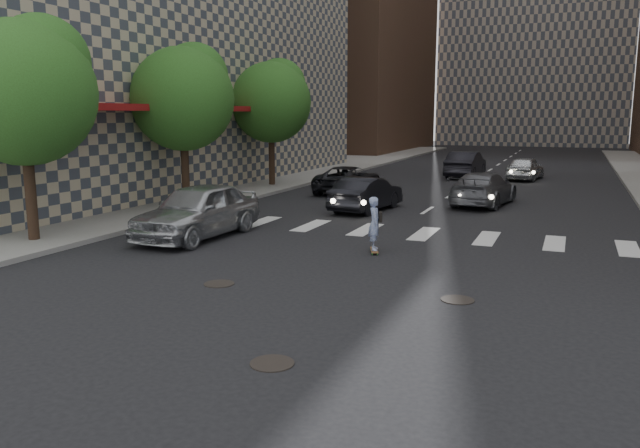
{
  "coord_description": "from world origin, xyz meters",
  "views": [
    {
      "loc": [
        5.37,
        -10.76,
        3.86
      ],
      "look_at": [
        -0.08,
        2.63,
        1.3
      ],
      "focal_mm": 35.0,
      "sensor_mm": 36.0,
      "label": 1
    }
  ],
  "objects_px": {
    "traffic_car_c": "(348,179)",
    "traffic_car_d": "(525,168)",
    "traffic_car_b": "(483,189)",
    "traffic_car_a": "(366,194)",
    "tree_b": "(185,94)",
    "tree_a": "(27,86)",
    "skateboarder": "(375,224)",
    "traffic_car_e": "(466,164)",
    "tree_c": "(273,99)",
    "silver_sedan": "(198,210)"
  },
  "relations": [
    {
      "from": "skateboarder",
      "to": "traffic_car_c",
      "type": "bearing_deg",
      "value": 92.26
    },
    {
      "from": "tree_a",
      "to": "traffic_car_d",
      "type": "bearing_deg",
      "value": 63.88
    },
    {
      "from": "tree_a",
      "to": "traffic_car_e",
      "type": "xyz_separation_m",
      "value": [
        8.68,
        25.0,
        -3.85
      ]
    },
    {
      "from": "tree_b",
      "to": "silver_sedan",
      "type": "relative_size",
      "value": 1.31
    },
    {
      "from": "traffic_car_d",
      "to": "tree_a",
      "type": "bearing_deg",
      "value": 71.58
    },
    {
      "from": "tree_b",
      "to": "traffic_car_a",
      "type": "xyz_separation_m",
      "value": [
        7.18,
        1.86,
        -3.96
      ]
    },
    {
      "from": "tree_b",
      "to": "skateboarder",
      "type": "relative_size",
      "value": 4.16
    },
    {
      "from": "tree_a",
      "to": "silver_sedan",
      "type": "bearing_deg",
      "value": 33.37
    },
    {
      "from": "traffic_car_b",
      "to": "traffic_car_d",
      "type": "relative_size",
      "value": 1.19
    },
    {
      "from": "traffic_car_a",
      "to": "traffic_car_b",
      "type": "height_order",
      "value": "traffic_car_b"
    },
    {
      "from": "tree_b",
      "to": "tree_c",
      "type": "xyz_separation_m",
      "value": [
        0.0,
        8.0,
        0.0
      ]
    },
    {
      "from": "skateboarder",
      "to": "tree_b",
      "type": "bearing_deg",
      "value": 130.54
    },
    {
      "from": "traffic_car_a",
      "to": "traffic_car_e",
      "type": "bearing_deg",
      "value": -87.9
    },
    {
      "from": "tree_c",
      "to": "traffic_car_d",
      "type": "relative_size",
      "value": 1.62
    },
    {
      "from": "tree_a",
      "to": "traffic_car_a",
      "type": "xyz_separation_m",
      "value": [
        7.18,
        9.86,
        -3.96
      ]
    },
    {
      "from": "tree_c",
      "to": "skateboarder",
      "type": "xyz_separation_m",
      "value": [
        9.78,
        -13.42,
        -3.82
      ]
    },
    {
      "from": "skateboarder",
      "to": "traffic_car_d",
      "type": "xyz_separation_m",
      "value": [
        2.41,
        22.28,
        -0.14
      ]
    },
    {
      "from": "traffic_car_e",
      "to": "tree_c",
      "type": "bearing_deg",
      "value": 48.36
    },
    {
      "from": "tree_a",
      "to": "traffic_car_d",
      "type": "xyz_separation_m",
      "value": [
        12.19,
        24.86,
        -3.95
      ]
    },
    {
      "from": "tree_c",
      "to": "traffic_car_c",
      "type": "bearing_deg",
      "value": -11.21
    },
    {
      "from": "tree_b",
      "to": "traffic_car_e",
      "type": "bearing_deg",
      "value": 62.95
    },
    {
      "from": "tree_c",
      "to": "traffic_car_c",
      "type": "xyz_separation_m",
      "value": [
        4.53,
        -0.9,
        -3.98
      ]
    },
    {
      "from": "skateboarder",
      "to": "traffic_car_e",
      "type": "xyz_separation_m",
      "value": [
        -1.1,
        22.41,
        -0.04
      ]
    },
    {
      "from": "traffic_car_a",
      "to": "tree_b",
      "type": "bearing_deg",
      "value": 22.29
    },
    {
      "from": "traffic_car_d",
      "to": "tree_c",
      "type": "bearing_deg",
      "value": 43.72
    },
    {
      "from": "traffic_car_b",
      "to": "tree_b",
      "type": "bearing_deg",
      "value": 32.24
    },
    {
      "from": "tree_a",
      "to": "tree_b",
      "type": "distance_m",
      "value": 8.0
    },
    {
      "from": "skateboarder",
      "to": "traffic_car_a",
      "type": "distance_m",
      "value": 7.73
    },
    {
      "from": "traffic_car_b",
      "to": "traffic_car_d",
      "type": "xyz_separation_m",
      "value": [
        0.86,
        11.61,
        -0.01
      ]
    },
    {
      "from": "tree_c",
      "to": "traffic_car_e",
      "type": "xyz_separation_m",
      "value": [
        8.68,
        9.0,
        -3.85
      ]
    },
    {
      "from": "tree_a",
      "to": "traffic_car_c",
      "type": "bearing_deg",
      "value": 73.3
    },
    {
      "from": "tree_b",
      "to": "traffic_car_c",
      "type": "distance_m",
      "value": 9.32
    },
    {
      "from": "tree_c",
      "to": "traffic_car_d",
      "type": "bearing_deg",
      "value": 36.02
    },
    {
      "from": "traffic_car_a",
      "to": "traffic_car_e",
      "type": "xyz_separation_m",
      "value": [
        1.5,
        15.13,
        0.11
      ]
    },
    {
      "from": "tree_a",
      "to": "silver_sedan",
      "type": "distance_m",
      "value": 6.06
    },
    {
      "from": "skateboarder",
      "to": "silver_sedan",
      "type": "bearing_deg",
      "value": 159.31
    },
    {
      "from": "traffic_car_c",
      "to": "traffic_car_e",
      "type": "height_order",
      "value": "traffic_car_e"
    },
    {
      "from": "traffic_car_c",
      "to": "traffic_car_d",
      "type": "distance_m",
      "value": 12.41
    },
    {
      "from": "traffic_car_c",
      "to": "traffic_car_b",
      "type": "bearing_deg",
      "value": 165.54
    },
    {
      "from": "traffic_car_c",
      "to": "tree_b",
      "type": "bearing_deg",
      "value": 58.2
    },
    {
      "from": "traffic_car_b",
      "to": "traffic_car_c",
      "type": "relative_size",
      "value": 1.02
    },
    {
      "from": "tree_c",
      "to": "tree_b",
      "type": "bearing_deg",
      "value": -90.0
    },
    {
      "from": "silver_sedan",
      "to": "traffic_car_b",
      "type": "xyz_separation_m",
      "value": [
        7.37,
        10.65,
        -0.15
      ]
    },
    {
      "from": "tree_a",
      "to": "skateboarder",
      "type": "xyz_separation_m",
      "value": [
        9.78,
        2.58,
        -3.82
      ]
    },
    {
      "from": "tree_b",
      "to": "silver_sedan",
      "type": "bearing_deg",
      "value": -53.76
    },
    {
      "from": "tree_a",
      "to": "traffic_car_c",
      "type": "relative_size",
      "value": 1.39
    },
    {
      "from": "traffic_car_b",
      "to": "traffic_car_d",
      "type": "distance_m",
      "value": 11.64
    },
    {
      "from": "traffic_car_c",
      "to": "traffic_car_d",
      "type": "xyz_separation_m",
      "value": [
        7.66,
        9.76,
        0.03
      ]
    },
    {
      "from": "tree_c",
      "to": "traffic_car_d",
      "type": "xyz_separation_m",
      "value": [
        12.19,
        8.86,
        -3.95
      ]
    },
    {
      "from": "silver_sedan",
      "to": "traffic_car_c",
      "type": "bearing_deg",
      "value": 89.4
    }
  ]
}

